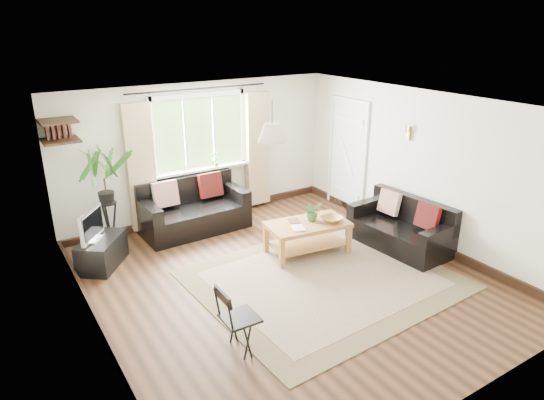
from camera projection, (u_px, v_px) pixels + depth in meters
floor at (288, 280)px, 6.69m from camera, size 5.50×5.50×0.00m
ceiling at (290, 105)px, 5.85m from camera, size 5.50×5.50×0.00m
wall_back at (200, 152)px, 8.44m from camera, size 5.00×0.02×2.40m
wall_front at (471, 294)px, 4.10m from camera, size 5.00×0.02×2.40m
wall_left at (89, 243)px, 5.01m from camera, size 0.02×5.50×2.40m
wall_right at (421, 168)px, 7.53m from camera, size 0.02×5.50×2.40m
rug at (323, 279)px, 6.69m from camera, size 3.46×3.01×0.02m
window at (200, 133)px, 8.29m from camera, size 2.50×0.16×2.16m
door at (347, 156)px, 8.92m from camera, size 0.06×0.96×2.06m
corner_shelf at (59, 131)px, 6.87m from camera, size 0.50×0.50×0.34m
pendant_lamp at (272, 128)px, 6.29m from camera, size 0.36×0.36×0.54m
wall_sconce at (407, 131)px, 7.54m from camera, size 0.12×0.12×0.28m
sofa_back at (194, 207)px, 8.13m from camera, size 1.78×0.92×0.83m
sofa_right at (400, 225)px, 7.52m from camera, size 1.62×0.89×0.74m
coffee_table at (307, 238)px, 7.38m from camera, size 1.30×0.83×0.50m
table_plant at (313, 211)px, 7.32m from camera, size 0.28×0.25×0.31m
bowl at (332, 219)px, 7.32m from camera, size 0.33×0.33×0.08m
book_a at (292, 228)px, 7.07m from camera, size 0.24×0.28×0.02m
book_b at (289, 222)px, 7.30m from camera, size 0.22×0.25×0.02m
tv_stand at (102, 252)px, 7.00m from camera, size 0.86×0.92×0.43m
tv at (91, 225)px, 6.79m from camera, size 0.55×0.62×0.48m
palm_stand at (107, 199)px, 7.42m from camera, size 0.63×0.63×1.59m
folding_chair at (240, 319)px, 5.14m from camera, size 0.42×0.42×0.79m
sill_plant at (216, 159)px, 8.52m from camera, size 0.14×0.10×0.27m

